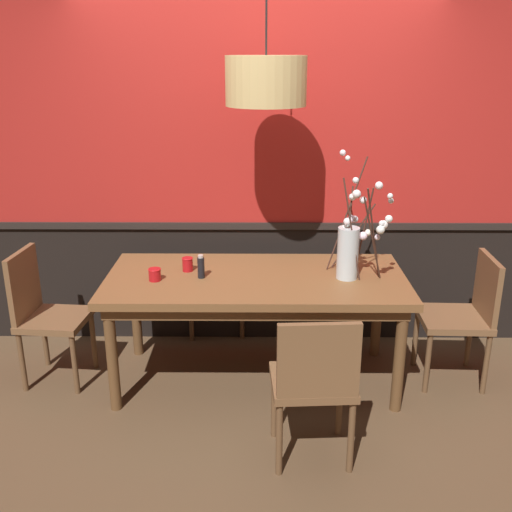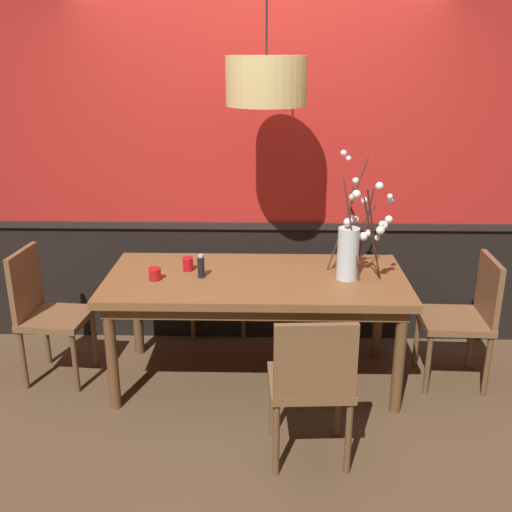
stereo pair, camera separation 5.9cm
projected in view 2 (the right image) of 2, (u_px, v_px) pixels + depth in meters
The scene contains 12 objects.
ground_plane at pixel (256, 379), 4.07m from camera, with size 24.00×24.00×0.00m, color brown.
back_wall at pixel (258, 168), 4.29m from camera, with size 5.67×0.14×2.70m.
dining_table at pixel (256, 288), 3.85m from camera, with size 1.94×0.90×0.76m.
chair_head_east_end at pixel (466, 313), 3.89m from camera, with size 0.45×0.44×0.89m.
chair_head_west_end at pixel (45, 309), 3.94m from camera, with size 0.45×0.44×0.92m.
chair_far_side_left at pixel (217, 264), 4.71m from camera, with size 0.49×0.46×0.97m.
chair_near_side_right at pixel (312, 380), 3.09m from camera, with size 0.46×0.42×0.89m.
vase_with_blossoms at pixel (352, 246), 3.72m from camera, with size 0.35×0.53×0.78m.
candle_holder_nearer_center at pixel (155, 274), 3.75m from camera, with size 0.08×0.08×0.08m.
candle_holder_nearer_edge at pixel (188, 264), 3.91m from camera, with size 0.07×0.07×0.09m.
condiment_bottle at pixel (201, 267), 3.78m from camera, with size 0.05×0.05×0.15m.
pendant_lamp at pixel (266, 81), 3.51m from camera, with size 0.49×0.49×0.87m.
Camera 2 is at (0.09, -3.57, 2.14)m, focal length 41.39 mm.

